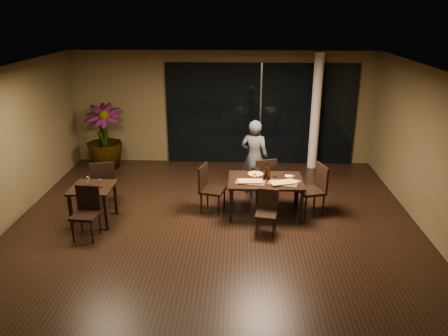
% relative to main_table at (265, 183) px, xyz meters
% --- Properties ---
extents(ground, '(8.00, 8.00, 0.00)m').
position_rel_main_table_xyz_m(ground, '(-1.00, -0.80, -0.68)').
color(ground, black).
rests_on(ground, ground).
extents(wall_back, '(8.00, 0.10, 3.00)m').
position_rel_main_table_xyz_m(wall_back, '(-1.00, 3.25, 0.82)').
color(wall_back, brown).
rests_on(wall_back, ground).
extents(wall_front, '(8.00, 0.10, 3.00)m').
position_rel_main_table_xyz_m(wall_front, '(-1.00, -4.85, 0.82)').
color(wall_front, brown).
rests_on(wall_front, ground).
extents(wall_right, '(0.10, 8.00, 3.00)m').
position_rel_main_table_xyz_m(wall_right, '(3.05, -0.80, 0.82)').
color(wall_right, brown).
rests_on(wall_right, ground).
extents(ceiling, '(8.00, 8.00, 0.04)m').
position_rel_main_table_xyz_m(ceiling, '(-1.00, -0.80, 2.34)').
color(ceiling, silver).
rests_on(ceiling, wall_back).
extents(window_panel, '(5.00, 0.06, 2.70)m').
position_rel_main_table_xyz_m(window_panel, '(0.00, 3.16, 0.67)').
color(window_panel, black).
rests_on(window_panel, ground).
extents(column, '(0.24, 0.24, 3.00)m').
position_rel_main_table_xyz_m(column, '(1.40, 2.85, 0.82)').
color(column, silver).
rests_on(column, ground).
extents(main_table, '(1.50, 1.00, 0.75)m').
position_rel_main_table_xyz_m(main_table, '(0.00, 0.00, 0.00)').
color(main_table, black).
rests_on(main_table, ground).
extents(side_table, '(0.80, 0.80, 0.75)m').
position_rel_main_table_xyz_m(side_table, '(-3.40, -0.50, -0.05)').
color(side_table, black).
rests_on(side_table, ground).
extents(chair_main_far, '(0.58, 0.58, 1.00)m').
position_rel_main_table_xyz_m(chair_main_far, '(0.00, 0.62, -0.12)').
color(chair_main_far, black).
rests_on(chair_main_far, ground).
extents(chair_main_near, '(0.46, 0.46, 0.84)m').
position_rel_main_table_xyz_m(chair_main_near, '(-0.00, -0.79, -0.21)').
color(chair_main_near, black).
rests_on(chair_main_near, ground).
extents(chair_main_left, '(0.57, 0.57, 1.00)m').
position_rel_main_table_xyz_m(chair_main_left, '(-1.16, 0.07, -0.12)').
color(chair_main_left, black).
rests_on(chair_main_left, ground).
extents(chair_main_right, '(0.61, 0.61, 1.05)m').
position_rel_main_table_xyz_m(chair_main_right, '(1.03, 0.07, -0.09)').
color(chair_main_right, black).
rests_on(chair_main_right, ground).
extents(chair_side_far, '(0.58, 0.58, 1.06)m').
position_rel_main_table_xyz_m(chair_side_far, '(-3.37, 0.15, -0.08)').
color(chair_side_far, black).
rests_on(chair_side_far, ground).
extents(chair_side_near, '(0.48, 0.48, 0.97)m').
position_rel_main_table_xyz_m(chair_side_near, '(-3.33, -1.08, -0.13)').
color(chair_side_near, black).
rests_on(chair_side_near, ground).
extents(diner, '(0.67, 0.54, 1.72)m').
position_rel_main_table_xyz_m(diner, '(-0.20, 1.06, 0.19)').
color(diner, '#303235').
rests_on(diner, ground).
extents(potted_plant, '(1.05, 1.05, 1.69)m').
position_rel_main_table_xyz_m(potted_plant, '(-4.09, 2.60, 0.17)').
color(potted_plant, '#1E511B').
rests_on(potted_plant, ground).
extents(pizza_board_left, '(0.63, 0.40, 0.01)m').
position_rel_main_table_xyz_m(pizza_board_left, '(-0.31, -0.17, 0.08)').
color(pizza_board_left, '#4E2919').
rests_on(pizza_board_left, main_table).
extents(pizza_board_right, '(0.64, 0.44, 0.01)m').
position_rel_main_table_xyz_m(pizza_board_right, '(0.33, -0.20, 0.08)').
color(pizza_board_right, '#432D15').
rests_on(pizza_board_right, main_table).
extents(oblong_pizza_left, '(0.47, 0.23, 0.02)m').
position_rel_main_table_xyz_m(oblong_pizza_left, '(-0.31, -0.17, 0.10)').
color(oblong_pizza_left, maroon).
rests_on(oblong_pizza_left, pizza_board_left).
extents(oblong_pizza_right, '(0.53, 0.36, 0.02)m').
position_rel_main_table_xyz_m(oblong_pizza_right, '(0.33, -0.20, 0.10)').
color(oblong_pizza_right, maroon).
rests_on(oblong_pizza_right, pizza_board_right).
extents(round_pizza, '(0.31, 0.31, 0.01)m').
position_rel_main_table_xyz_m(round_pizza, '(-0.19, 0.29, 0.08)').
color(round_pizza, '#A93B12').
rests_on(round_pizza, main_table).
extents(bottle_a, '(0.06, 0.06, 0.27)m').
position_rel_main_table_xyz_m(bottle_a, '(-0.01, 0.04, 0.21)').
color(bottle_a, black).
rests_on(bottle_a, main_table).
extents(bottle_b, '(0.06, 0.06, 0.29)m').
position_rel_main_table_xyz_m(bottle_b, '(0.06, -0.01, 0.22)').
color(bottle_b, black).
rests_on(bottle_b, main_table).
extents(bottle_c, '(0.07, 0.07, 0.30)m').
position_rel_main_table_xyz_m(bottle_c, '(0.03, 0.14, 0.23)').
color(bottle_c, black).
rests_on(bottle_c, main_table).
extents(tumbler_left, '(0.08, 0.08, 0.10)m').
position_rel_main_table_xyz_m(tumbler_left, '(-0.22, 0.03, 0.12)').
color(tumbler_left, white).
rests_on(tumbler_left, main_table).
extents(tumbler_right, '(0.07, 0.07, 0.09)m').
position_rel_main_table_xyz_m(tumbler_right, '(0.19, 0.15, 0.12)').
color(tumbler_right, white).
rests_on(tumbler_right, main_table).
extents(napkin_near, '(0.20, 0.13, 0.01)m').
position_rel_main_table_xyz_m(napkin_near, '(0.60, -0.08, 0.08)').
color(napkin_near, white).
rests_on(napkin_near, main_table).
extents(napkin_far, '(0.19, 0.12, 0.01)m').
position_rel_main_table_xyz_m(napkin_far, '(0.50, 0.20, 0.08)').
color(napkin_far, white).
rests_on(napkin_far, main_table).
extents(wine_glass_a, '(0.08, 0.08, 0.19)m').
position_rel_main_table_xyz_m(wine_glass_a, '(-3.49, -0.45, 0.17)').
color(wine_glass_a, white).
rests_on(wine_glass_a, side_table).
extents(wine_glass_b, '(0.08, 0.08, 0.17)m').
position_rel_main_table_xyz_m(wine_glass_b, '(-3.22, -0.53, 0.16)').
color(wine_glass_b, white).
rests_on(wine_glass_b, side_table).
extents(side_napkin, '(0.21, 0.17, 0.01)m').
position_rel_main_table_xyz_m(side_napkin, '(-3.39, -0.70, 0.08)').
color(side_napkin, white).
rests_on(side_napkin, side_table).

